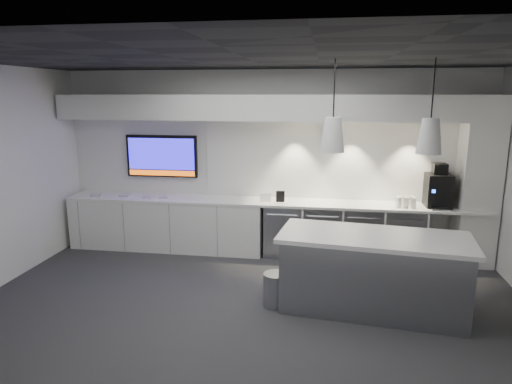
% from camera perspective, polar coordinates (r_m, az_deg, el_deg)
% --- Properties ---
extents(floor, '(7.00, 7.00, 0.00)m').
position_cam_1_polar(floor, '(5.74, -1.24, -14.92)').
color(floor, '#313134').
rests_on(floor, ground).
extents(ceiling, '(7.00, 7.00, 0.00)m').
position_cam_1_polar(ceiling, '(5.12, -1.40, 16.50)').
color(ceiling, black).
rests_on(ceiling, wall_back).
extents(wall_back, '(7.00, 0.00, 7.00)m').
position_cam_1_polar(wall_back, '(7.66, 1.95, 3.83)').
color(wall_back, white).
rests_on(wall_back, floor).
extents(wall_front, '(7.00, 0.00, 7.00)m').
position_cam_1_polar(wall_front, '(2.91, -10.06, -10.60)').
color(wall_front, white).
rests_on(wall_front, floor).
extents(back_counter, '(6.80, 0.65, 0.04)m').
position_cam_1_polar(back_counter, '(7.46, 1.61, -1.25)').
color(back_counter, white).
rests_on(back_counter, left_base_cabinets).
extents(left_base_cabinets, '(3.30, 0.63, 0.86)m').
position_cam_1_polar(left_base_cabinets, '(7.98, -11.00, -3.92)').
color(left_base_cabinets, white).
rests_on(left_base_cabinets, floor).
extents(fridge_unit_a, '(0.60, 0.61, 0.85)m').
position_cam_1_polar(fridge_unit_a, '(7.56, 3.48, -4.67)').
color(fridge_unit_a, gray).
rests_on(fridge_unit_a, floor).
extents(fridge_unit_b, '(0.60, 0.61, 0.85)m').
position_cam_1_polar(fridge_unit_b, '(7.53, 8.28, -4.84)').
color(fridge_unit_b, gray).
rests_on(fridge_unit_b, floor).
extents(fridge_unit_c, '(0.60, 0.61, 0.85)m').
position_cam_1_polar(fridge_unit_c, '(7.56, 13.07, -4.98)').
color(fridge_unit_c, gray).
rests_on(fridge_unit_c, floor).
extents(fridge_unit_d, '(0.60, 0.61, 0.85)m').
position_cam_1_polar(fridge_unit_d, '(7.63, 17.81, -5.08)').
color(fridge_unit_d, gray).
rests_on(fridge_unit_d, floor).
extents(backsplash, '(4.60, 0.03, 1.30)m').
position_cam_1_polar(backsplash, '(7.59, 10.98, 3.91)').
color(backsplash, white).
rests_on(backsplash, wall_back).
extents(soffit, '(6.90, 0.60, 0.40)m').
position_cam_1_polar(soffit, '(7.29, 1.71, 10.50)').
color(soffit, white).
rests_on(soffit, wall_back).
extents(column, '(0.55, 0.55, 2.60)m').
position_cam_1_polar(column, '(7.70, 26.01, 1.12)').
color(column, white).
rests_on(column, floor).
extents(wall_tv, '(1.25, 0.07, 0.72)m').
position_cam_1_polar(wall_tv, '(8.05, -11.69, 4.41)').
color(wall_tv, black).
rests_on(wall_tv, wall_back).
extents(island, '(2.36, 1.23, 0.96)m').
position_cam_1_polar(island, '(5.81, 14.36, -9.72)').
color(island, gray).
rests_on(island, floor).
extents(bin, '(0.32, 0.32, 0.43)m').
position_cam_1_polar(bin, '(5.84, 2.42, -12.10)').
color(bin, gray).
rests_on(bin, floor).
extents(coffee_machine, '(0.37, 0.54, 0.67)m').
position_cam_1_polar(coffee_machine, '(7.57, 21.82, 0.36)').
color(coffee_machine, black).
rests_on(coffee_machine, back_counter).
extents(sign_black, '(0.14, 0.03, 0.18)m').
position_cam_1_polar(sign_black, '(7.37, 3.06, -0.56)').
color(sign_black, black).
rests_on(sign_black, back_counter).
extents(sign_white, '(0.18, 0.08, 0.14)m').
position_cam_1_polar(sign_white, '(7.37, 1.21, -0.70)').
color(sign_white, white).
rests_on(sign_white, back_counter).
extents(cup_cluster, '(0.29, 0.19, 0.16)m').
position_cam_1_polar(cup_cluster, '(7.40, 18.21, -1.18)').
color(cup_cluster, white).
rests_on(cup_cluster, back_counter).
extents(tray_a, '(0.20, 0.20, 0.02)m').
position_cam_1_polar(tray_a, '(8.28, -19.37, -0.37)').
color(tray_a, '#B7B7B7').
rests_on(tray_a, back_counter).
extents(tray_b, '(0.19, 0.19, 0.02)m').
position_cam_1_polar(tray_b, '(8.11, -16.13, -0.40)').
color(tray_b, '#B7B7B7').
rests_on(tray_b, back_counter).
extents(tray_c, '(0.16, 0.16, 0.02)m').
position_cam_1_polar(tray_c, '(7.87, -13.27, -0.62)').
color(tray_c, '#B7B7B7').
rests_on(tray_c, back_counter).
extents(tray_d, '(0.20, 0.20, 0.02)m').
position_cam_1_polar(tray_d, '(7.83, -11.56, -0.61)').
color(tray_d, '#B7B7B7').
rests_on(tray_d, back_counter).
extents(pendant_left, '(0.28, 0.28, 1.10)m').
position_cam_1_polar(pendant_left, '(5.39, 9.57, 7.11)').
color(pendant_left, white).
rests_on(pendant_left, ceiling).
extents(pendant_right, '(0.28, 0.28, 1.10)m').
position_cam_1_polar(pendant_right, '(5.51, 20.89, 6.59)').
color(pendant_right, white).
rests_on(pendant_right, ceiling).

